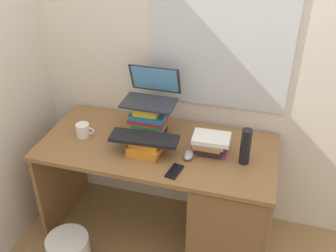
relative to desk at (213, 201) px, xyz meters
The scene contains 13 objects.
ground_plane 0.58m from the desk, behind, with size 6.00×6.00×0.00m, color #9E7A4C.
wall_back 1.05m from the desk, 132.65° to the left, with size 6.00×0.06×2.60m.
wall_left 1.63m from the desk, behind, with size 0.05×6.00×2.60m, color beige.
desk is the anchor object (origin of this frame).
book_stack_tall 0.69m from the desk, 164.32° to the left, with size 0.24×0.20×0.23m.
book_stack_keyboard_riser 0.60m from the desk, behind, with size 0.21×0.17×0.10m.
book_stack_side 0.43m from the desk, 135.88° to the left, with size 0.23×0.18×0.12m.
laptop 0.82m from the desk, 158.27° to the left, with size 0.34×0.28×0.21m.
keyboard 0.65m from the desk, behind, with size 0.42×0.14×0.02m, color black.
computer_mouse 0.41m from the desk, 165.77° to the right, with size 0.06×0.10×0.04m, color #A5A8AD.
mug 0.98m from the desk, behind, with size 0.13×0.09×0.09m.
water_bottle 0.50m from the desk, ahead, with size 0.06×0.06×0.23m, color black.
cell_phone 0.47m from the desk, 136.43° to the right, with size 0.07×0.14×0.01m, color black.
Camera 1 is at (0.63, -1.95, 2.20)m, focal length 41.49 mm.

